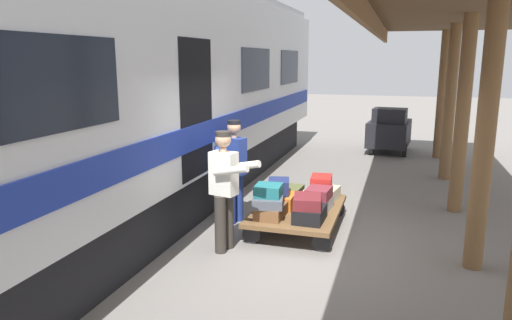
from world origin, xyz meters
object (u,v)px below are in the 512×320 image
at_px(suitcase_olive_duffel, 288,192).
at_px(luggage_cart, 298,211).
at_px(suitcase_burgundy_valise, 319,194).
at_px(suitcase_navy_fabric, 279,187).
at_px(suitcase_orange_carryall, 280,200).
at_px(suitcase_black_hardshell, 310,214).
at_px(porter_by_door, 225,187).
at_px(train_car, 107,99).
at_px(suitcase_slate_roller, 268,201).
at_px(suitcase_brown_leather, 271,211).
at_px(suitcase_cream_canvas, 322,194).
at_px(suitcase_teal_softside, 268,190).
at_px(porter_in_overalls, 233,168).
at_px(baggage_tug, 389,131).
at_px(suitcase_red_plastic, 321,182).
at_px(suitcase_maroon_trunk, 307,202).
at_px(suitcase_gray_aluminum, 316,205).

bearing_deg(suitcase_olive_duffel, luggage_cart, 118.31).
distance_m(suitcase_burgundy_valise, suitcase_navy_fabric, 0.65).
relative_size(suitcase_olive_duffel, suitcase_orange_carryall, 0.91).
relative_size(suitcase_black_hardshell, suitcase_olive_duffel, 1.18).
height_order(luggage_cart, porter_by_door, porter_by_door).
distance_m(train_car, suitcase_orange_carryall, 3.12).
bearing_deg(luggage_cart, train_car, 14.19).
distance_m(luggage_cart, suitcase_slate_roller, 0.72).
bearing_deg(train_car, suitcase_brown_leather, -175.94).
distance_m(suitcase_cream_canvas, suitcase_teal_softside, 1.29).
height_order(train_car, suitcase_brown_leather, train_car).
height_order(suitcase_black_hardshell, suitcase_slate_roller, suitcase_slate_roller).
xyz_separation_m(suitcase_slate_roller, suitcase_teal_softside, (0.00, -0.02, 0.16)).
bearing_deg(luggage_cart, suitcase_black_hardshell, 118.31).
distance_m(porter_in_overalls, baggage_tug, 7.37).
height_order(suitcase_burgundy_valise, suitcase_red_plastic, suitcase_red_plastic).
bearing_deg(luggage_cart, suitcase_navy_fabric, -4.61).
xyz_separation_m(suitcase_teal_softside, porter_in_overalls, (0.76, -0.58, 0.17)).
height_order(suitcase_cream_canvas, suitcase_navy_fabric, suitcase_navy_fabric).
xyz_separation_m(train_car, suitcase_burgundy_valise, (-3.19, -0.75, -1.45)).
bearing_deg(porter_in_overalls, suitcase_maroon_trunk, 156.43).
distance_m(suitcase_orange_carryall, baggage_tug, 7.20).
distance_m(suitcase_black_hardshell, suitcase_burgundy_valise, 0.59).
height_order(suitcase_cream_canvas, suitcase_red_plastic, suitcase_red_plastic).
bearing_deg(suitcase_brown_leather, suitcase_orange_carryall, -90.00).
height_order(suitcase_brown_leather, baggage_tug, baggage_tug).
xyz_separation_m(suitcase_burgundy_valise, suitcase_red_plastic, (0.04, -0.49, 0.06)).
height_order(suitcase_black_hardshell, porter_by_door, porter_by_door).
bearing_deg(suitcase_olive_duffel, suitcase_maroon_trunk, 116.58).
xyz_separation_m(suitcase_black_hardshell, porter_by_door, (1.08, 0.60, 0.47)).
bearing_deg(luggage_cart, suitcase_teal_softside, 58.87).
bearing_deg(suitcase_navy_fabric, suitcase_black_hardshell, 137.23).
bearing_deg(suitcase_black_hardshell, suitcase_red_plastic, -89.31).
bearing_deg(suitcase_black_hardshell, luggage_cart, -61.69).
bearing_deg(suitcase_burgundy_valise, suitcase_gray_aluminum, 44.07).
relative_size(train_car, suitcase_olive_duffel, 35.71).
bearing_deg(suitcase_red_plastic, suitcase_maroon_trunk, 88.63).
distance_m(suitcase_burgundy_valise, suitcase_red_plastic, 0.49).
height_order(luggage_cart, suitcase_teal_softside, suitcase_teal_softside).
height_order(luggage_cart, baggage_tug, baggage_tug).
relative_size(suitcase_gray_aluminum, porter_by_door, 0.37).
height_order(suitcase_olive_duffel, suitcase_navy_fabric, suitcase_navy_fabric).
bearing_deg(baggage_tug, suitcase_navy_fabric, 78.02).
bearing_deg(suitcase_brown_leather, suitcase_slate_roller, 32.79).
relative_size(luggage_cart, suitcase_orange_carryall, 3.82).
height_order(suitcase_black_hardshell, suitcase_navy_fabric, suitcase_navy_fabric).
distance_m(suitcase_gray_aluminum, porter_in_overalls, 1.47).
xyz_separation_m(suitcase_cream_canvas, suitcase_teal_softside, (0.62, 1.09, 0.30)).
distance_m(suitcase_gray_aluminum, suitcase_teal_softside, 0.89).
bearing_deg(suitcase_burgundy_valise, baggage_tug, -96.87).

